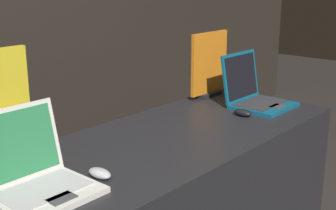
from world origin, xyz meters
The scene contains 5 objects.
laptop_front centered at (-0.71, 0.34, 0.92)m, with size 0.32×0.33×0.28m.
mouse_front centered at (-0.50, 0.27, 0.87)m, with size 0.06×0.10×0.03m.
laptop_back centered at (0.71, 0.35, 0.92)m, with size 0.32×0.32×0.29m.
mouse_back centered at (0.49, 0.29, 0.87)m, with size 0.06×0.10×0.04m.
promo_stand_back centered at (0.71, 0.66, 1.04)m, with size 0.32×0.07×0.38m.
Camera 1 is at (-1.51, -0.95, 1.57)m, focal length 50.00 mm.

